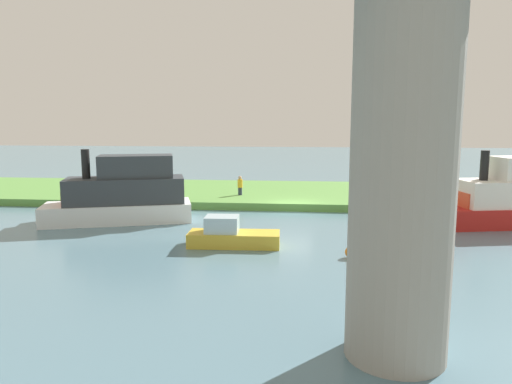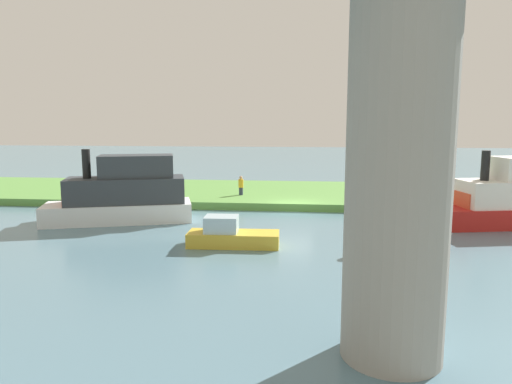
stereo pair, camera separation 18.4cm
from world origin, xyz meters
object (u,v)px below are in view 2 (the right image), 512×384
object	(u,v)px
marker_buoy	(350,252)
person_on_bank	(241,185)
bridge_pylon	(399,154)
motorboat_white	(123,195)
mooring_post	(394,197)
motorboat_red	(231,235)

from	to	relation	value
marker_buoy	person_on_bank	bearing A→B (deg)	-64.16
bridge_pylon	motorboat_white	xyz separation A→B (m)	(12.72, -14.65, -3.45)
motorboat_white	marker_buoy	size ratio (longest dim) A/B	17.44
mooring_post	motorboat_red	xyz separation A→B (m)	(9.24, 10.24, -0.35)
motorboat_white	motorboat_red	xyz separation A→B (m)	(-7.08, 4.77, -1.06)
motorboat_white	marker_buoy	world-z (taller)	motorboat_white
motorboat_red	marker_buoy	distance (m)	5.58
person_on_bank	motorboat_white	xyz separation A→B (m)	(5.84, 7.47, 0.37)
mooring_post	marker_buoy	xyz separation A→B (m)	(3.86, 11.68, -0.60)
person_on_bank	motorboat_red	xyz separation A→B (m)	(-1.24, 12.24, -0.70)
person_on_bank	marker_buoy	world-z (taller)	person_on_bank
motorboat_white	motorboat_red	distance (m)	8.61
mooring_post	marker_buoy	distance (m)	12.31
person_on_bank	motorboat_red	size ratio (longest dim) A/B	0.32
person_on_bank	motorboat_red	world-z (taller)	person_on_bank
bridge_pylon	motorboat_red	bearing A→B (deg)	-60.29
motorboat_white	bridge_pylon	bearing A→B (deg)	130.96
bridge_pylon	person_on_bank	world-z (taller)	bridge_pylon
bridge_pylon	motorboat_red	distance (m)	12.24
person_on_bank	mooring_post	distance (m)	10.67
person_on_bank	motorboat_white	bearing A→B (deg)	51.96
person_on_bank	marker_buoy	distance (m)	15.22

